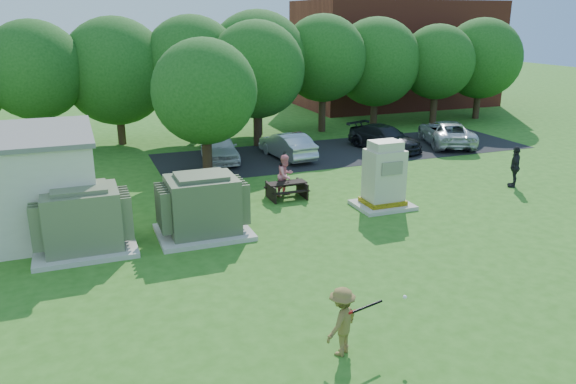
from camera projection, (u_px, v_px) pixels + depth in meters
name	position (u px, v px, depth m)	size (l,w,h in m)	color
ground	(340.00, 277.00, 15.54)	(120.00, 120.00, 0.00)	#2D6619
brick_building	(395.00, 54.00, 44.54)	(15.00, 8.00, 8.00)	maroon
parking_strip	(346.00, 151.00, 29.96)	(20.00, 6.00, 0.01)	#232326
transformer_left	(83.00, 221.00, 17.03)	(3.00, 2.40, 2.07)	beige
transformer_right	(203.00, 207.00, 18.30)	(3.00, 2.40, 2.07)	beige
generator_cabinet	(384.00, 179.00, 20.92)	(2.09, 1.71, 2.55)	beige
picnic_table	(287.00, 188.00, 22.15)	(1.54, 1.15, 0.66)	black
batter	(342.00, 321.00, 11.82)	(0.99, 0.57, 1.54)	brown
person_at_picnic	(286.00, 175.00, 22.34)	(0.82, 0.64, 1.68)	pink
person_walking_right	(515.00, 167.00, 23.51)	(1.02, 0.42, 1.74)	black
car_white	(219.00, 147.00, 27.80)	(1.60, 3.97, 1.35)	silver
car_silver_a	(287.00, 145.00, 28.33)	(1.40, 4.02, 1.32)	#BBBBC0
car_dark	(385.00, 138.00, 30.14)	(1.80, 4.42, 1.28)	black
car_silver_b	(446.00, 133.00, 31.25)	(2.26, 4.90, 1.36)	silver
batting_equipment	(370.00, 306.00, 11.92)	(1.44, 0.29, 0.19)	black
tree_row	(224.00, 67.00, 31.36)	(41.30, 13.30, 7.30)	#47301E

